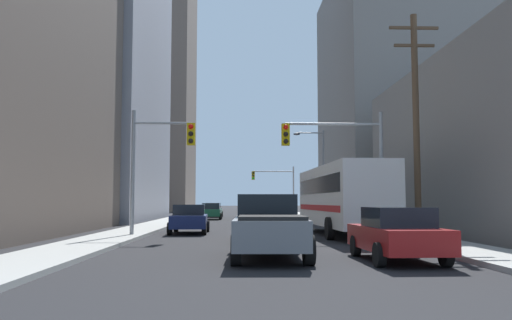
{
  "coord_description": "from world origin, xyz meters",
  "views": [
    {
      "loc": [
        -0.96,
        -3.97,
        1.68
      ],
      "look_at": [
        0.0,
        23.74,
        3.9
      ],
      "focal_mm": 36.42,
      "sensor_mm": 36.0,
      "label": 1
    }
  ],
  "objects_px": {
    "city_bus": "(341,197)",
    "traffic_signal_near_right": "(337,151)",
    "sedan_red": "(397,234)",
    "traffic_signal_far_right": "(275,182)",
    "pickup_truck_grey": "(268,227)",
    "sedan_navy": "(190,219)",
    "sedan_green": "(212,211)",
    "sedan_beige": "(261,223)",
    "traffic_signal_near_left": "(160,152)",
    "sedan_black": "(213,210)"
  },
  "relations": [
    {
      "from": "city_bus",
      "to": "traffic_signal_near_right",
      "type": "xyz_separation_m",
      "value": [
        -0.44,
        -1.44,
        2.17
      ]
    },
    {
      "from": "sedan_beige",
      "to": "sedan_green",
      "type": "relative_size",
      "value": 1.0
    },
    {
      "from": "city_bus",
      "to": "sedan_beige",
      "type": "height_order",
      "value": "city_bus"
    },
    {
      "from": "sedan_green",
      "to": "traffic_signal_near_right",
      "type": "distance_m",
      "value": 25.58
    },
    {
      "from": "pickup_truck_grey",
      "to": "sedan_navy",
      "type": "xyz_separation_m",
      "value": [
        -3.47,
        11.97,
        -0.16
      ]
    },
    {
      "from": "pickup_truck_grey",
      "to": "traffic_signal_near_left",
      "type": "relative_size",
      "value": 0.91
    },
    {
      "from": "city_bus",
      "to": "pickup_truck_grey",
      "type": "relative_size",
      "value": 2.12
    },
    {
      "from": "pickup_truck_grey",
      "to": "traffic_signal_far_right",
      "type": "relative_size",
      "value": 0.91
    },
    {
      "from": "sedan_navy",
      "to": "traffic_signal_near_right",
      "type": "relative_size",
      "value": 0.71
    },
    {
      "from": "city_bus",
      "to": "traffic_signal_far_right",
      "type": "relative_size",
      "value": 1.93
    },
    {
      "from": "pickup_truck_grey",
      "to": "traffic_signal_far_right",
      "type": "distance_m",
      "value": 48.8
    },
    {
      "from": "pickup_truck_grey",
      "to": "sedan_beige",
      "type": "xyz_separation_m",
      "value": [
        0.08,
        6.34,
        -0.16
      ]
    },
    {
      "from": "sedan_green",
      "to": "traffic_signal_far_right",
      "type": "xyz_separation_m",
      "value": [
        7.05,
        15.28,
        3.34
      ]
    },
    {
      "from": "sedan_beige",
      "to": "sedan_navy",
      "type": "xyz_separation_m",
      "value": [
        -3.54,
        5.63,
        0.0
      ]
    },
    {
      "from": "pickup_truck_grey",
      "to": "sedan_navy",
      "type": "height_order",
      "value": "pickup_truck_grey"
    },
    {
      "from": "city_bus",
      "to": "traffic_signal_near_right",
      "type": "height_order",
      "value": "traffic_signal_near_right"
    },
    {
      "from": "traffic_signal_near_right",
      "to": "sedan_red",
      "type": "bearing_deg",
      "value": -91.6
    },
    {
      "from": "pickup_truck_grey",
      "to": "sedan_red",
      "type": "xyz_separation_m",
      "value": [
        3.57,
        -1.01,
        -0.16
      ]
    },
    {
      "from": "pickup_truck_grey",
      "to": "sedan_beige",
      "type": "bearing_deg",
      "value": 89.3
    },
    {
      "from": "sedan_beige",
      "to": "traffic_signal_near_right",
      "type": "height_order",
      "value": "traffic_signal_near_right"
    },
    {
      "from": "sedan_beige",
      "to": "sedan_black",
      "type": "distance_m",
      "value": 34.08
    },
    {
      "from": "sedan_green",
      "to": "traffic_signal_near_left",
      "type": "xyz_separation_m",
      "value": [
        -1.24,
        -24.31,
        3.23
      ]
    },
    {
      "from": "city_bus",
      "to": "traffic_signal_far_right",
      "type": "bearing_deg",
      "value": 90.94
    },
    {
      "from": "sedan_beige",
      "to": "sedan_red",
      "type": "bearing_deg",
      "value": -64.6
    },
    {
      "from": "sedan_black",
      "to": "traffic_signal_near_left",
      "type": "relative_size",
      "value": 0.71
    },
    {
      "from": "traffic_signal_near_left",
      "to": "traffic_signal_near_right",
      "type": "height_order",
      "value": "same"
    },
    {
      "from": "city_bus",
      "to": "sedan_black",
      "type": "xyz_separation_m",
      "value": [
        -7.83,
        29.82,
        -1.16
      ]
    },
    {
      "from": "sedan_beige",
      "to": "traffic_signal_near_left",
      "type": "xyz_separation_m",
      "value": [
        -4.71,
        2.62,
        3.23
      ]
    },
    {
      "from": "sedan_red",
      "to": "traffic_signal_near_right",
      "type": "distance_m",
      "value": 10.52
    },
    {
      "from": "sedan_black",
      "to": "traffic_signal_far_right",
      "type": "height_order",
      "value": "traffic_signal_far_right"
    },
    {
      "from": "sedan_red",
      "to": "traffic_signal_near_left",
      "type": "bearing_deg",
      "value": 129.41
    },
    {
      "from": "sedan_red",
      "to": "sedan_navy",
      "type": "xyz_separation_m",
      "value": [
        -7.04,
        12.99,
        0.0
      ]
    },
    {
      "from": "sedan_red",
      "to": "traffic_signal_far_right",
      "type": "relative_size",
      "value": 0.71
    },
    {
      "from": "pickup_truck_grey",
      "to": "traffic_signal_near_right",
      "type": "bearing_deg",
      "value": 66.77
    },
    {
      "from": "sedan_beige",
      "to": "traffic_signal_far_right",
      "type": "relative_size",
      "value": 0.71
    },
    {
      "from": "sedan_black",
      "to": "traffic_signal_near_right",
      "type": "xyz_separation_m",
      "value": [
        7.39,
        -31.26,
        3.32
      ]
    },
    {
      "from": "traffic_signal_near_right",
      "to": "traffic_signal_far_right",
      "type": "height_order",
      "value": "same"
    },
    {
      "from": "sedan_red",
      "to": "sedan_navy",
      "type": "height_order",
      "value": "same"
    },
    {
      "from": "sedan_red",
      "to": "traffic_signal_near_left",
      "type": "xyz_separation_m",
      "value": [
        -8.2,
        9.98,
        3.23
      ]
    },
    {
      "from": "pickup_truck_grey",
      "to": "traffic_signal_near_right",
      "type": "height_order",
      "value": "traffic_signal_near_right"
    },
    {
      "from": "sedan_black",
      "to": "traffic_signal_near_right",
      "type": "distance_m",
      "value": 32.29
    },
    {
      "from": "pickup_truck_grey",
      "to": "sedan_black",
      "type": "bearing_deg",
      "value": 95.03
    },
    {
      "from": "sedan_navy",
      "to": "sedan_green",
      "type": "bearing_deg",
      "value": 89.8
    },
    {
      "from": "city_bus",
      "to": "traffic_signal_near_left",
      "type": "xyz_separation_m",
      "value": [
        -8.92,
        -1.44,
        2.08
      ]
    },
    {
      "from": "pickup_truck_grey",
      "to": "sedan_beige",
      "type": "distance_m",
      "value": 6.34
    },
    {
      "from": "city_bus",
      "to": "traffic_signal_near_left",
      "type": "height_order",
      "value": "traffic_signal_near_left"
    },
    {
      "from": "sedan_green",
      "to": "traffic_signal_far_right",
      "type": "height_order",
      "value": "traffic_signal_far_right"
    },
    {
      "from": "sedan_green",
      "to": "city_bus",
      "type": "bearing_deg",
      "value": -71.43
    },
    {
      "from": "traffic_signal_far_right",
      "to": "sedan_black",
      "type": "bearing_deg",
      "value": -130.83
    },
    {
      "from": "traffic_signal_near_right",
      "to": "city_bus",
      "type": "bearing_deg",
      "value": 72.92
    }
  ]
}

